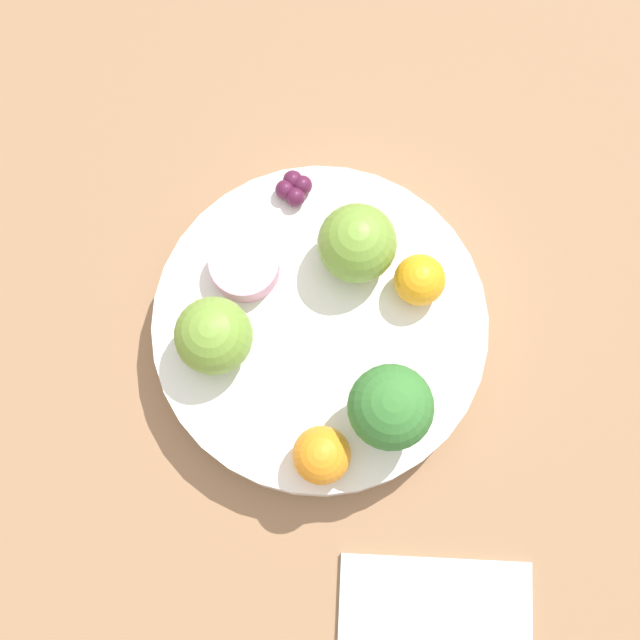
{
  "coord_description": "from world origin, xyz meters",
  "views": [
    {
      "loc": [
        0.07,
        0.15,
        0.74
      ],
      "look_at": [
        0.0,
        0.0,
        0.07
      ],
      "focal_mm": 50.0,
      "sensor_mm": 36.0,
      "label": 1
    }
  ],
  "objects_px": {
    "apple_green": "(214,336)",
    "orange_back": "(322,455)",
    "bowl": "(320,329)",
    "small_cup": "(245,266)",
    "broccoli": "(391,407)",
    "apple_red": "(357,243)",
    "orange_front": "(420,280)",
    "grape_cluster": "(294,188)"
  },
  "relations": [
    {
      "from": "bowl",
      "to": "apple_green",
      "type": "bearing_deg",
      "value": -12.57
    },
    {
      "from": "grape_cluster",
      "to": "bowl",
      "type": "bearing_deg",
      "value": 76.21
    },
    {
      "from": "bowl",
      "to": "apple_green",
      "type": "distance_m",
      "value": 0.1
    },
    {
      "from": "bowl",
      "to": "orange_back",
      "type": "xyz_separation_m",
      "value": [
        0.04,
        0.1,
        0.04
      ]
    },
    {
      "from": "bowl",
      "to": "orange_back",
      "type": "bearing_deg",
      "value": 66.03
    },
    {
      "from": "bowl",
      "to": "broccoli",
      "type": "xyz_separation_m",
      "value": [
        -0.02,
        0.09,
        0.07
      ]
    },
    {
      "from": "orange_back",
      "to": "apple_green",
      "type": "bearing_deg",
      "value": -72.0
    },
    {
      "from": "grape_cluster",
      "to": "orange_front",
      "type": "bearing_deg",
      "value": 115.95
    },
    {
      "from": "orange_back",
      "to": "broccoli",
      "type": "bearing_deg",
      "value": -171.76
    },
    {
      "from": "apple_red",
      "to": "orange_back",
      "type": "bearing_deg",
      "value": 55.76
    },
    {
      "from": "orange_front",
      "to": "grape_cluster",
      "type": "xyz_separation_m",
      "value": [
        0.06,
        -0.11,
        -0.01
      ]
    },
    {
      "from": "apple_green",
      "to": "broccoli",
      "type": "bearing_deg",
      "value": 132.16
    },
    {
      "from": "bowl",
      "to": "grape_cluster",
      "type": "bearing_deg",
      "value": -103.79
    },
    {
      "from": "broccoli",
      "to": "small_cup",
      "type": "xyz_separation_m",
      "value": [
        0.05,
        -0.15,
        -0.03
      ]
    },
    {
      "from": "orange_front",
      "to": "broccoli",
      "type": "bearing_deg",
      "value": 51.0
    },
    {
      "from": "orange_front",
      "to": "orange_back",
      "type": "height_order",
      "value": "orange_back"
    },
    {
      "from": "small_cup",
      "to": "broccoli",
      "type": "bearing_deg",
      "value": 108.64
    },
    {
      "from": "apple_green",
      "to": "apple_red",
      "type": "bearing_deg",
      "value": -170.76
    },
    {
      "from": "bowl",
      "to": "apple_red",
      "type": "bearing_deg",
      "value": -141.72
    },
    {
      "from": "apple_green",
      "to": "orange_front",
      "type": "height_order",
      "value": "apple_green"
    },
    {
      "from": "broccoli",
      "to": "grape_cluster",
      "type": "relative_size",
      "value": 2.57
    },
    {
      "from": "apple_red",
      "to": "apple_green",
      "type": "xyz_separation_m",
      "value": [
        0.13,
        0.02,
        -0.0
      ]
    },
    {
      "from": "bowl",
      "to": "grape_cluster",
      "type": "height_order",
      "value": "grape_cluster"
    },
    {
      "from": "apple_green",
      "to": "orange_back",
      "type": "distance_m",
      "value": 0.12
    },
    {
      "from": "bowl",
      "to": "apple_red",
      "type": "distance_m",
      "value": 0.08
    },
    {
      "from": "broccoli",
      "to": "orange_back",
      "type": "relative_size",
      "value": 1.79
    },
    {
      "from": "bowl",
      "to": "grape_cluster",
      "type": "xyz_separation_m",
      "value": [
        -0.03,
        -0.11,
        0.03
      ]
    },
    {
      "from": "apple_green",
      "to": "orange_back",
      "type": "bearing_deg",
      "value": 108.0
    },
    {
      "from": "bowl",
      "to": "small_cup",
      "type": "bearing_deg",
      "value": -61.11
    },
    {
      "from": "orange_front",
      "to": "orange_back",
      "type": "distance_m",
      "value": 0.15
    },
    {
      "from": "bowl",
      "to": "broccoli",
      "type": "distance_m",
      "value": 0.11
    },
    {
      "from": "broccoli",
      "to": "apple_green",
      "type": "distance_m",
      "value": 0.14
    },
    {
      "from": "apple_green",
      "to": "small_cup",
      "type": "height_order",
      "value": "apple_green"
    },
    {
      "from": "apple_green",
      "to": "orange_front",
      "type": "distance_m",
      "value": 0.16
    },
    {
      "from": "apple_red",
      "to": "apple_green",
      "type": "bearing_deg",
      "value": 9.24
    },
    {
      "from": "bowl",
      "to": "apple_green",
      "type": "height_order",
      "value": "apple_green"
    },
    {
      "from": "apple_green",
      "to": "orange_front",
      "type": "xyz_separation_m",
      "value": [
        -0.16,
        0.02,
        -0.01
      ]
    },
    {
      "from": "grape_cluster",
      "to": "small_cup",
      "type": "relative_size",
      "value": 0.55
    },
    {
      "from": "orange_back",
      "to": "bowl",
      "type": "bearing_deg",
      "value": -113.97
    },
    {
      "from": "apple_red",
      "to": "orange_front",
      "type": "xyz_separation_m",
      "value": [
        -0.03,
        0.04,
        -0.01
      ]
    },
    {
      "from": "apple_green",
      "to": "orange_front",
      "type": "relative_size",
      "value": 1.48
    },
    {
      "from": "bowl",
      "to": "small_cup",
      "type": "xyz_separation_m",
      "value": [
        0.04,
        -0.06,
        0.03
      ]
    }
  ]
}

